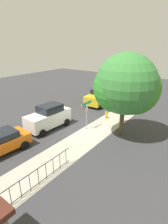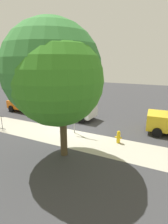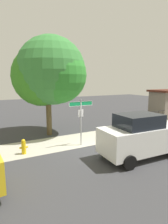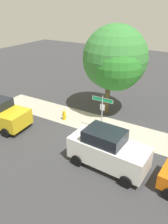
% 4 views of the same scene
% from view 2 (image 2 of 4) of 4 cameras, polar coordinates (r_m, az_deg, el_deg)
% --- Properties ---
extents(ground_plane, '(60.00, 60.00, 0.00)m').
position_cam_2_polar(ground_plane, '(12.96, -3.41, -5.81)').
color(ground_plane, '#38383A').
extents(sidewalk_strip, '(24.00, 2.60, 0.00)m').
position_cam_2_polar(sidewalk_strip, '(13.06, -13.97, -6.10)').
color(sidewalk_strip, '#B1AB99').
rests_on(sidewalk_strip, ground_plane).
extents(street_sign, '(1.45, 0.07, 2.69)m').
position_cam_2_polar(street_sign, '(11.90, -3.27, 1.90)').
color(street_sign, '#9EA0A5').
rests_on(street_sign, ground_plane).
extents(shade_tree, '(4.90, 4.79, 6.69)m').
position_cam_2_polar(shade_tree, '(8.53, -9.69, 11.58)').
color(shade_tree, '#4C4026').
rests_on(shade_tree, ground_plane).
extents(car_white, '(4.25, 2.08, 2.15)m').
position_cam_2_polar(car_white, '(15.40, -3.83, 1.86)').
color(car_white, white).
rests_on(car_white, ground_plane).
extents(car_orange, '(4.30, 2.30, 1.51)m').
position_cam_2_polar(car_orange, '(18.18, -17.40, 2.46)').
color(car_orange, orange).
rests_on(car_orange, ground_plane).
extents(fire_hydrant, '(0.42, 0.22, 0.78)m').
position_cam_2_polar(fire_hydrant, '(11.08, 11.05, -7.86)').
color(fire_hydrant, yellow).
rests_on(fire_hydrant, ground_plane).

